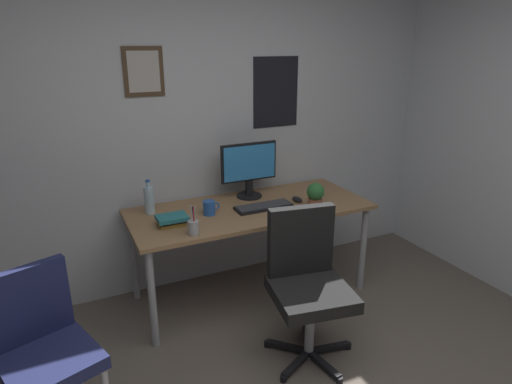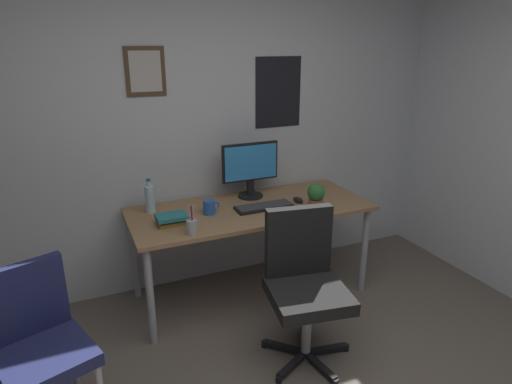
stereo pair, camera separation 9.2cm
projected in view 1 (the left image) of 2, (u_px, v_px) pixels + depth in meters
The scene contains 12 objects.
wall_back at pixel (193, 124), 3.40m from camera, with size 4.40×0.10×2.60m.
desk at pixel (250, 216), 3.32m from camera, with size 1.79×0.75×0.73m.
office_chair at pixel (307, 277), 2.72m from camera, with size 0.57×0.57×0.95m.
side_chair at pixel (43, 344), 2.16m from camera, with size 0.53×0.54×0.88m.
monitor at pixel (249, 168), 3.45m from camera, with size 0.46×0.20×0.43m.
keyboard at pixel (264, 207), 3.27m from camera, with size 0.43×0.15×0.03m.
computer_mouse at pixel (297, 199), 3.41m from camera, with size 0.06×0.11×0.04m.
water_bottle at pixel (149, 200), 3.15m from camera, with size 0.07×0.07×0.25m.
coffee_mug_near at pixel (209, 208), 3.15m from camera, with size 0.13×0.09×0.10m.
potted_plant at pixel (315, 195), 3.25m from camera, with size 0.13×0.13×0.20m.
pen_cup at pixel (194, 227), 2.81m from camera, with size 0.07×0.07×0.20m.
book_stack_left at pixel (172, 220), 2.97m from camera, with size 0.20×0.16×0.07m.
Camera 1 is at (-1.01, -1.11, 1.91)m, focal length 30.98 mm.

